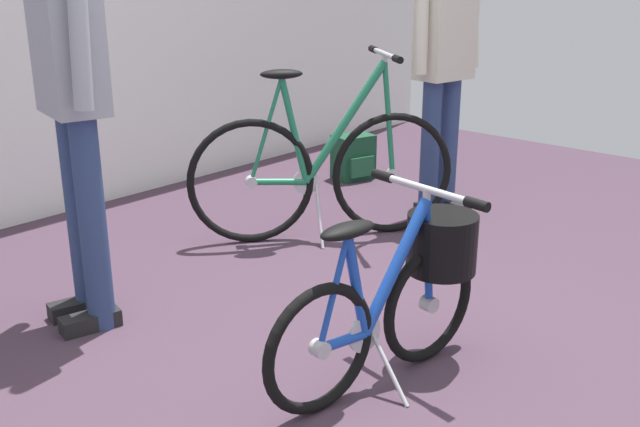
% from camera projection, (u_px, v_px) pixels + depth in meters
% --- Properties ---
extents(ground_plane, '(7.50, 7.50, 0.00)m').
position_uv_depth(ground_plane, '(385.00, 364.00, 2.80)').
color(ground_plane, '#473342').
extents(folding_bike_foreground, '(0.99, 0.53, 0.71)m').
position_uv_depth(folding_bike_foreground, '(405.00, 284.00, 2.64)').
color(folding_bike_foreground, black).
rests_on(folding_bike_foreground, ground_plane).
extents(display_bike_left, '(1.19, 0.90, 1.01)m').
position_uv_depth(display_bike_left, '(323.00, 170.00, 3.97)').
color(display_bike_left, black).
rests_on(display_bike_left, ground_plane).
extents(visitor_near_wall, '(0.53, 0.31, 1.66)m').
position_uv_depth(visitor_near_wall, '(445.00, 53.00, 4.18)').
color(visitor_near_wall, navy).
rests_on(visitor_near_wall, ground_plane).
extents(visitor_browsing, '(0.33, 0.52, 1.82)m').
position_uv_depth(visitor_browsing, '(69.00, 66.00, 2.81)').
color(visitor_browsing, navy).
rests_on(visitor_browsing, ground_plane).
extents(backpack_on_floor, '(0.31, 0.27, 0.31)m').
position_uv_depth(backpack_on_floor, '(354.00, 157.00, 5.14)').
color(backpack_on_floor, '#19472D').
rests_on(backpack_on_floor, ground_plane).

